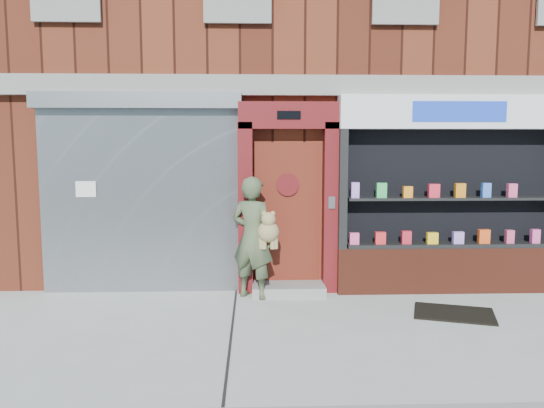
{
  "coord_description": "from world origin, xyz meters",
  "views": [
    {
      "loc": [
        -1.28,
        -6.16,
        2.29
      ],
      "look_at": [
        -1.02,
        1.0,
        1.46
      ],
      "focal_mm": 35.0,
      "sensor_mm": 36.0,
      "label": 1
    }
  ],
  "objects": [
    {
      "name": "ground",
      "position": [
        0.0,
        0.0,
        0.0
      ],
      "size": [
        80.0,
        80.0,
        0.0
      ],
      "primitive_type": "plane",
      "color": "#9E9E99",
      "rests_on": "ground"
    },
    {
      "name": "building",
      "position": [
        -0.0,
        5.99,
        4.0
      ],
      "size": [
        12.0,
        8.16,
        8.0
      ],
      "color": "#4B1C11",
      "rests_on": "ground"
    },
    {
      "name": "shutter_bay",
      "position": [
        -3.0,
        1.93,
        1.72
      ],
      "size": [
        3.1,
        0.3,
        3.04
      ],
      "color": "gray",
      "rests_on": "ground"
    },
    {
      "name": "red_door_bay",
      "position": [
        -0.75,
        1.86,
        1.46
      ],
      "size": [
        1.52,
        0.58,
        2.9
      ],
      "color": "maroon",
      "rests_on": "ground"
    },
    {
      "name": "pharmacy_bay",
      "position": [
        1.75,
        1.81,
        1.37
      ],
      "size": [
        3.5,
        0.41,
        3.0
      ],
      "color": "maroon",
      "rests_on": "ground"
    },
    {
      "name": "woman",
      "position": [
        -1.27,
        1.54,
        0.92
      ],
      "size": [
        0.79,
        0.69,
        1.81
      ],
      "color": "#485538",
      "rests_on": "ground"
    },
    {
      "name": "doormat",
      "position": [
        1.42,
        0.65,
        0.01
      ],
      "size": [
        1.2,
        1.0,
        0.03
      ],
      "primitive_type": "cube",
      "rotation": [
        0.0,
        0.0,
        -0.32
      ],
      "color": "black",
      "rests_on": "ground"
    }
  ]
}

